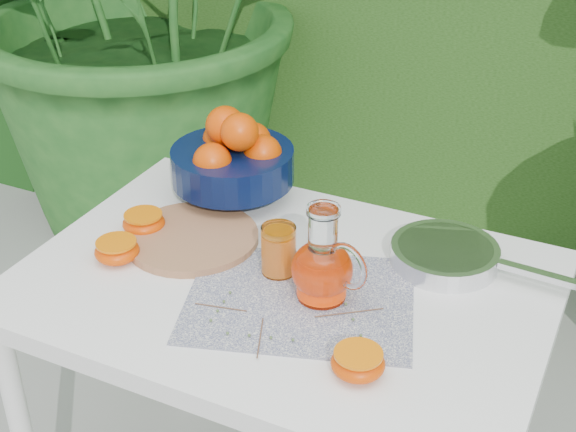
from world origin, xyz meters
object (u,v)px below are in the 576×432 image
at_px(white_table, 284,313).
at_px(cutting_board, 192,238).
at_px(fruit_bowl, 234,158).
at_px(saute_pan, 446,254).
at_px(juice_pitcher, 323,267).

xyz_separation_m(white_table, cutting_board, (-0.23, 0.04, 0.09)).
distance_m(fruit_bowl, saute_pan, 0.52).
relative_size(white_table, juice_pitcher, 5.31).
height_order(white_table, cutting_board, cutting_board).
distance_m(juice_pitcher, saute_pan, 0.28).
bearing_deg(white_table, juice_pitcher, -14.56).
xyz_separation_m(white_table, fruit_bowl, (-0.24, 0.25, 0.18)).
bearing_deg(juice_pitcher, saute_pan, 50.83).
xyz_separation_m(white_table, saute_pan, (0.26, 0.19, 0.10)).
relative_size(fruit_bowl, saute_pan, 0.85).
height_order(fruit_bowl, saute_pan, fruit_bowl).
xyz_separation_m(cutting_board, juice_pitcher, (0.32, -0.07, 0.06)).
relative_size(white_table, fruit_bowl, 3.11).
bearing_deg(cutting_board, juice_pitcher, -11.45).
bearing_deg(fruit_bowl, white_table, -45.57).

